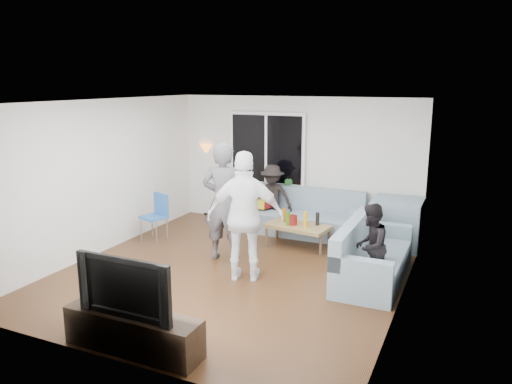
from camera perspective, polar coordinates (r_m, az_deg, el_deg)
The scene contains 32 objects.
floor at distance 7.75m, azimuth -2.53°, elevation -9.30°, with size 5.00×5.50×0.04m, color #56351C.
ceiling at distance 7.19m, azimuth -2.74°, elevation 10.60°, with size 5.00×5.50×0.04m, color white.
wall_back at distance 9.86m, azimuth 4.67°, elevation 3.44°, with size 5.00×0.04×2.60m, color silver.
wall_front at distance 5.13m, azimuth -16.83°, elevation -5.83°, with size 5.00×0.04×2.60m, color silver.
wall_left at distance 8.77m, azimuth -17.49°, elevation 1.72°, with size 0.04×5.50×2.60m, color silver.
wall_right at distance 6.64m, azimuth 17.17°, elevation -1.67°, with size 0.04×5.50×2.60m, color silver.
window_frame at distance 9.97m, azimuth 1.28°, elevation 5.03°, with size 1.62×0.06×1.47m, color white.
window_glass at distance 9.93m, azimuth 1.19°, elevation 5.00°, with size 1.50×0.02×1.35m, color black.
window_mullion at distance 9.92m, azimuth 1.17°, elevation 4.99°, with size 0.05×0.03×1.35m, color white.
radiator at distance 10.17m, azimuth 1.16°, elevation -1.94°, with size 1.30×0.12×0.62m, color silver.
potted_plant at distance 9.86m, azimuth 3.67°, elevation 0.56°, with size 0.21×0.17×0.38m, color #28652A.
vase at distance 10.19m, azimuth -0.67°, elevation 0.42°, with size 0.18×0.18×0.19m, color white.
sofa_back_section at distance 9.48m, azimuth 5.38°, elevation -2.37°, with size 2.30×0.85×0.85m, color gray, non-canonical shape.
sofa_right_section at distance 7.52m, azimuth 13.53°, elevation -6.75°, with size 0.85×2.00×0.85m, color gray, non-canonical shape.
sofa_corner at distance 9.09m, azimuth 15.99°, elevation -3.48°, with size 0.85×0.85×0.85m, color gray.
cushion_yellow at distance 9.77m, azimuth 0.20°, elevation -1.34°, with size 0.38×0.32×0.14m, color yellow.
cushion_red at distance 9.80m, azimuth 0.92°, elevation -1.29°, with size 0.36×0.30×0.13m, color maroon.
coffee_table at distance 8.82m, azimuth 4.86°, elevation -5.05°, with size 1.10×0.60×0.40m, color tan.
pitcher at distance 8.73m, azimuth 4.24°, elevation -3.26°, with size 0.17×0.17×0.17m, color maroon.
side_chair at distance 9.26m, azimuth -11.78°, elevation -2.92°, with size 0.40×0.40×0.86m, color #285FAD, non-canonical shape.
floor_lamp at distance 10.81m, azimuth -5.65°, elevation 1.44°, with size 0.32×0.32×1.56m, color orange, non-canonical shape.
player_left at distance 7.97m, azimuth -3.77°, elevation -1.17°, with size 0.71×0.47×1.95m, color #4A4B4F.
player_right at distance 7.14m, azimuth -1.22°, elevation -2.90°, with size 1.13×0.47×1.92m, color white.
spectator_right at distance 7.16m, azimuth 13.12°, elevation -6.12°, with size 0.60×0.46×1.22m, color black.
spectator_back at distance 9.67m, azimuth 1.88°, elevation -0.64°, with size 0.84×0.48×1.30m, color black.
tv_console at distance 5.72m, azimuth -14.03°, elevation -15.44°, with size 1.60×0.40×0.44m, color #2F2317.
television at distance 5.49m, azimuth -14.35°, elevation -10.30°, with size 1.17×0.15×0.67m, color black.
bottle_b at distance 8.69m, azimuth 3.73°, elevation -3.12°, with size 0.08×0.08×0.23m, color #3A7D16.
bottle_d at distance 8.57m, azimuth 5.75°, elevation -3.20°, with size 0.07×0.07×0.29m, color #FFB116.
bottle_a at distance 8.89m, azimuth 3.28°, elevation -2.68°, with size 0.07×0.07×0.25m, color #C06A0B.
bottle_c at distance 8.82m, azimuth 5.76°, elevation -3.11°, with size 0.07×0.07×0.18m, color black.
bottle_e at distance 8.74m, azimuth 7.14°, elevation -3.10°, with size 0.07×0.07×0.23m, color black.
Camera 1 is at (3.26, -6.40, 2.89)m, focal length 34.50 mm.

